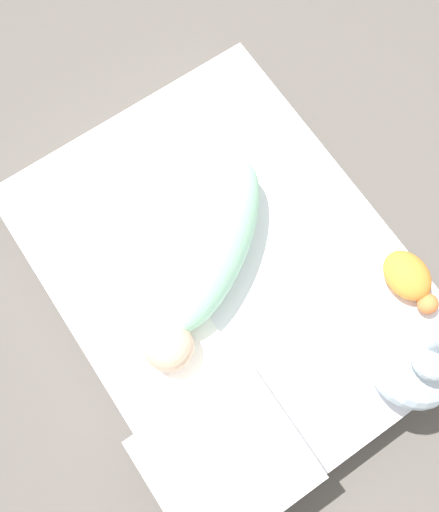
% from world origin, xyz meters
% --- Properties ---
extents(ground_plane, '(12.00, 12.00, 0.00)m').
position_xyz_m(ground_plane, '(0.00, 0.00, 0.00)').
color(ground_plane, '#514C47').
extents(bed_mattress, '(1.10, 0.85, 0.17)m').
position_xyz_m(bed_mattress, '(0.00, 0.00, 0.08)').
color(bed_mattress, white).
rests_on(bed_mattress, ground_plane).
extents(burp_cloth, '(0.20, 0.19, 0.02)m').
position_xyz_m(burp_cloth, '(0.14, -0.21, 0.18)').
color(burp_cloth, white).
rests_on(burp_cloth, bed_mattress).
extents(swaddled_baby, '(0.43, 0.54, 0.18)m').
position_xyz_m(swaddled_baby, '(-0.04, -0.04, 0.26)').
color(swaddled_baby, '#99D6B2').
rests_on(swaddled_baby, bed_mattress).
extents(pillow, '(0.32, 0.34, 0.11)m').
position_xyz_m(pillow, '(0.38, -0.27, 0.22)').
color(pillow, white).
rests_on(pillow, bed_mattress).
extents(bunny_plush, '(0.21, 0.21, 0.36)m').
position_xyz_m(bunny_plush, '(0.46, 0.21, 0.29)').
color(bunny_plush, silver).
rests_on(bunny_plush, bed_mattress).
extents(turtle_plush, '(0.18, 0.11, 0.08)m').
position_xyz_m(turtle_plush, '(0.29, 0.36, 0.21)').
color(turtle_plush, orange).
rests_on(turtle_plush, bed_mattress).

